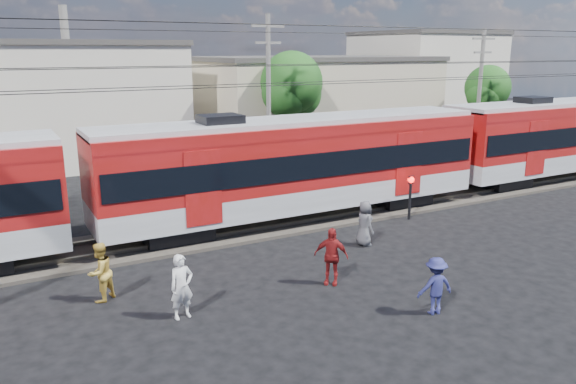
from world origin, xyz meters
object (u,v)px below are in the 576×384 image
Objects in this scene: commuter_train at (301,162)px; car_silver at (531,143)px; pedestrian_a at (182,287)px; crossing_signal at (410,189)px; pedestrian_c at (435,286)px.

car_silver is (20.80, 5.64, -1.67)m from commuter_train.
pedestrian_a reaches higher than car_silver.
crossing_signal is (10.92, 3.97, 0.41)m from pedestrian_a.
pedestrian_a is 0.40× the size of car_silver.
pedestrian_c is at bearing -96.93° from commuter_train.
car_silver is (21.89, 14.63, -0.04)m from pedestrian_c.
pedestrian_c is (-1.09, -8.98, -1.62)m from commuter_train.
commuter_train is 9.19m from pedestrian_c.
crossing_signal reaches higher than pedestrian_a.
commuter_train reaches higher than crossing_signal.
pedestrian_c is at bearing -33.97° from pedestrian_a.
commuter_train is at bearing 33.28° from pedestrian_a.
commuter_train is at bearing -87.69° from pedestrian_c.
car_silver is 18.57m from crossing_signal.
pedestrian_c is at bearing -125.98° from crossing_signal.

